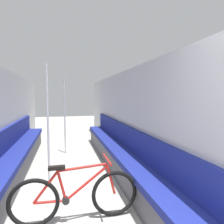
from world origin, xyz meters
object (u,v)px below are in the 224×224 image
at_px(bicycle, 76,196).
at_px(bench_seat_row_left, 11,164).
at_px(grab_pole_far, 65,116).
at_px(bench_seat_row_right, 120,156).
at_px(grab_pole_near, 48,128).

bearing_deg(bicycle, bench_seat_row_left, 117.45).
bearing_deg(grab_pole_far, bicycle, -88.31).
distance_m(bench_seat_row_left, grab_pole_far, 2.05).
bearing_deg(grab_pole_far, bench_seat_row_right, -56.08).
relative_size(bench_seat_row_left, bicycle, 3.75).
bearing_deg(bench_seat_row_right, grab_pole_far, 123.92).
xyz_separation_m(bench_seat_row_left, grab_pole_near, (0.70, -0.40, 0.71)).
bearing_deg(bicycle, grab_pole_near, 101.06).
height_order(bench_seat_row_right, bicycle, bench_seat_row_right).
bearing_deg(bench_seat_row_right, bicycle, -124.07).
distance_m(bench_seat_row_left, grab_pole_near, 1.07).
bearing_deg(bench_seat_row_left, grab_pole_far, 58.95).
relative_size(bench_seat_row_left, grab_pole_near, 2.84).
xyz_separation_m(bench_seat_row_left, grab_pole_far, (0.99, 1.65, 0.71)).
bearing_deg(bicycle, bench_seat_row_right, 47.53).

